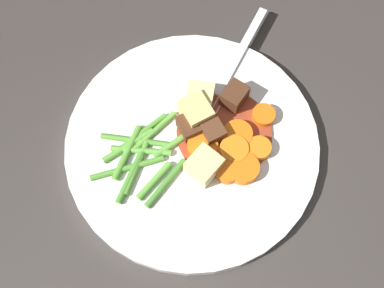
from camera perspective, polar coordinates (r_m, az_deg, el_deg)
The scene contains 30 objects.
ground_plane at distance 0.62m, azimuth 0.00°, elevation -0.49°, with size 3.00×3.00×0.00m, color #383330.
dinner_plate at distance 0.62m, azimuth 0.00°, elevation -0.25°, with size 0.29×0.29×0.01m, color white.
stew_sauce at distance 0.62m, azimuth 3.39°, elevation 1.16°, with size 0.11×0.11×0.00m, color #93381E.
carrot_slice_0 at distance 0.60m, azimuth 1.11°, elevation -0.25°, with size 0.03×0.03×0.01m, color orange.
carrot_slice_1 at distance 0.60m, azimuth 5.36°, elevation -2.54°, with size 0.04×0.04×0.01m, color orange.
carrot_slice_2 at distance 0.62m, azimuth 7.47°, elevation 2.96°, with size 0.03×0.03×0.01m, color orange.
carrot_slice_3 at distance 0.60m, azimuth 4.40°, elevation -0.64°, with size 0.03×0.03×0.01m, color orange.
carrot_slice_4 at distance 0.59m, azimuth 3.75°, elevation -2.84°, with size 0.03×0.03×0.01m, color orange.
carrot_slice_5 at distance 0.61m, azimuth 7.00°, elevation -0.47°, with size 0.03×0.03×0.01m, color orange.
carrot_slice_6 at distance 0.61m, azimuth 4.78°, elevation 0.87°, with size 0.03×0.03×0.01m, color orange.
carrot_slice_7 at distance 0.60m, azimuth 2.39°, elevation -1.37°, with size 0.03×0.03×0.01m, color orange.
potato_chunk_0 at distance 0.62m, azimuth 0.84°, elevation 4.90°, with size 0.03×0.03×0.03m, color #EAD68C.
potato_chunk_1 at distance 0.59m, azimuth 1.27°, elevation -2.26°, with size 0.03×0.03×0.03m, color #EAD68C.
potato_chunk_2 at distance 0.61m, azimuth 0.44°, elevation 3.30°, with size 0.03×0.03×0.03m, color #E5CC7A.
meat_chunk_0 at distance 0.61m, azimuth -0.54°, elevation 1.76°, with size 0.02×0.03×0.02m, color #4C2B19.
meat_chunk_1 at distance 0.60m, azimuth 2.15°, elevation 1.32°, with size 0.02×0.03×0.02m, color #56331E.
meat_chunk_2 at distance 0.62m, azimuth 4.45°, elevation 4.99°, with size 0.02×0.03×0.03m, color #4C2B19.
green_bean_0 at distance 0.59m, azimuth -3.97°, elevation -3.86°, with size 0.01×0.01×0.05m, color #66AD42.
green_bean_1 at distance 0.60m, azimuth -6.71°, elevation -1.28°, with size 0.01×0.01×0.07m, color #599E38.
green_bean_2 at distance 0.60m, azimuth -5.85°, elevation -2.53°, with size 0.01×0.01×0.06m, color #599E38.
green_bean_3 at distance 0.61m, azimuth -5.70°, elevation 0.84°, with size 0.01×0.01×0.08m, color #599E38.
green_bean_4 at distance 0.60m, azimuth -6.78°, elevation -2.50°, with size 0.01×0.01×0.08m, color #599E38.
green_bean_5 at distance 0.61m, azimuth -6.66°, elevation -0.16°, with size 0.01×0.01×0.06m, color #66AD42.
green_bean_6 at distance 0.61m, azimuth -5.38°, elevation -0.35°, with size 0.01×0.01×0.07m, color #66AD42.
green_bean_7 at distance 0.60m, azimuth -6.48°, elevation -3.50°, with size 0.01×0.01×0.06m, color #4C8E33.
green_bean_8 at distance 0.61m, azimuth -3.97°, elevation 1.31°, with size 0.01×0.01×0.06m, color #66AD42.
green_bean_9 at distance 0.59m, azimuth -2.75°, elevation -4.08°, with size 0.01×0.01×0.07m, color #4C8E33.
green_bean_10 at distance 0.61m, azimuth -1.44°, elevation 0.38°, with size 0.01×0.01×0.07m, color #66AD42.
green_bean_11 at distance 0.61m, azimuth -5.95°, elevation 0.38°, with size 0.01×0.01×0.08m, color #599E38.
fork at distance 0.65m, azimuth 4.11°, elevation 7.84°, with size 0.12×0.15×0.00m.
Camera 1 is at (-0.04, -0.22, 0.58)m, focal length 51.08 mm.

